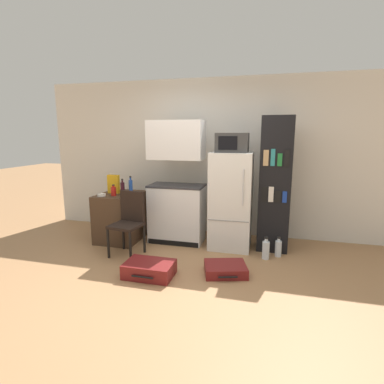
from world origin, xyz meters
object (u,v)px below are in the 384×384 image
at_px(bottle_wine_dark, 123,189).
at_px(water_bottle_middle, 278,248).
at_px(side_table, 121,217).
at_px(bookshelf, 275,185).
at_px(kitchen_hutch, 177,188).
at_px(microwave, 232,143).
at_px(bottle_ketchup_red, 114,191).
at_px(cereal_box, 114,184).
at_px(bowl, 102,195).
at_px(water_bottle_front, 266,250).
at_px(chair, 129,218).
at_px(suitcase_large_flat, 149,269).
at_px(bottle_blue_soda, 131,187).
at_px(suitcase_small_flat, 225,269).
at_px(refrigerator, 231,201).

xyz_separation_m(bottle_wine_dark, water_bottle_middle, (2.38, 0.03, -0.76)).
height_order(side_table, bookshelf, bookshelf).
bearing_deg(kitchen_hutch, bookshelf, 1.52).
bearing_deg(microwave, bottle_ketchup_red, -171.20).
bearing_deg(cereal_box, bowl, -104.40).
height_order(bowl, water_bottle_middle, bowl).
height_order(bottle_wine_dark, water_bottle_front, bottle_wine_dark).
xyz_separation_m(bottle_wine_dark, bottle_ketchup_red, (-0.14, -0.04, -0.04)).
distance_m(bottle_wine_dark, chair, 0.59).
bearing_deg(bowl, microwave, 10.08).
bearing_deg(bottle_wine_dark, bookshelf, 8.02).
bearing_deg(chair, water_bottle_front, 15.66).
distance_m(bottle_wine_dark, suitcase_large_flat, 1.52).
bearing_deg(bottle_blue_soda, kitchen_hutch, 17.14).
bearing_deg(suitcase_small_flat, kitchen_hutch, 117.40).
bearing_deg(suitcase_small_flat, refrigerator, 77.78).
distance_m(bookshelf, water_bottle_middle, 0.92).
bearing_deg(chair, cereal_box, 142.17).
xyz_separation_m(refrigerator, bottle_blue_soda, (-1.56, -0.17, 0.17)).
relative_size(suitcase_large_flat, suitcase_small_flat, 0.99).
height_order(microwave, water_bottle_middle, microwave).
distance_m(microwave, bookshelf, 0.88).
bearing_deg(kitchen_hutch, suitcase_large_flat, -88.20).
relative_size(refrigerator, suitcase_large_flat, 2.45).
bearing_deg(chair, kitchen_hutch, 59.69).
relative_size(bottle_wine_dark, water_bottle_middle, 0.91).
height_order(chair, suitcase_small_flat, chair).
bearing_deg(bookshelf, suitcase_small_flat, -118.71).
distance_m(refrigerator, cereal_box, 1.92).
bearing_deg(side_table, bottle_wine_dark, -48.27).
relative_size(microwave, bottle_wine_dark, 1.73).
distance_m(cereal_box, suitcase_large_flat, 1.77).
xyz_separation_m(bookshelf, bottle_blue_soda, (-2.19, -0.25, -0.09)).
xyz_separation_m(refrigerator, bookshelf, (0.62, 0.09, 0.26)).
xyz_separation_m(kitchen_hutch, microwave, (0.87, -0.05, 0.72)).
height_order(bottle_ketchup_red, suitcase_small_flat, bottle_ketchup_red).
distance_m(side_table, bottle_wine_dark, 0.53).
distance_m(bottle_blue_soda, bottle_ketchup_red, 0.27).
bearing_deg(cereal_box, water_bottle_middle, -2.56).
distance_m(bowl, cereal_box, 0.30).
xyz_separation_m(bottle_blue_soda, bowl, (-0.41, -0.18, -0.11)).
bearing_deg(bottle_ketchup_red, kitchen_hutch, 19.28).
height_order(bottle_ketchup_red, chair, bottle_ketchup_red).
relative_size(bowl, water_bottle_middle, 0.44).
bearing_deg(chair, bottle_blue_soda, 119.35).
height_order(microwave, suitcase_large_flat, microwave).
distance_m(kitchen_hutch, suitcase_large_flat, 1.50).
bearing_deg(bottle_blue_soda, suitcase_large_flat, -55.43).
relative_size(side_table, bowl, 6.01).
height_order(bookshelf, water_bottle_front, bookshelf).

